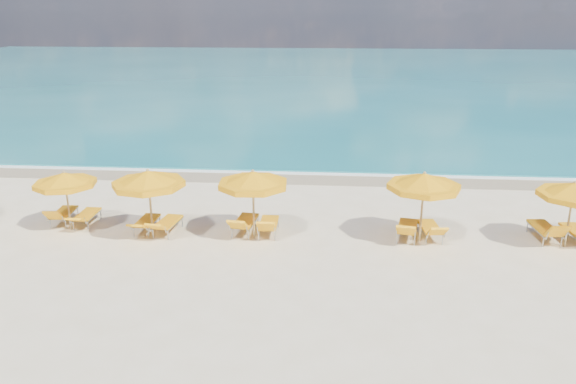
{
  "coord_description": "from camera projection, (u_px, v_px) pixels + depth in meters",
  "views": [
    {
      "loc": [
        1.49,
        -16.76,
        7.26
      ],
      "look_at": [
        0.0,
        1.5,
        1.2
      ],
      "focal_mm": 35.0,
      "sensor_mm": 36.0,
      "label": 1
    }
  ],
  "objects": [
    {
      "name": "lounger_2_left",
      "position": [
        64.0,
        217.0,
        19.75
      ],
      "size": [
        0.74,
        1.79,
        0.82
      ],
      "rotation": [
        0.0,
        0.0,
        0.09
      ],
      "color": "#A5A8AD",
      "rests_on": "ground"
    },
    {
      "name": "foam_line",
      "position": [
        300.0,
        171.0,
        26.01
      ],
      "size": [
        120.0,
        1.2,
        0.03
      ],
      "primitive_type": "cube",
      "color": "white",
      "rests_on": "ground"
    },
    {
      "name": "umbrella_3",
      "position": [
        148.0,
        179.0,
        17.88
      ],
      "size": [
        2.69,
        2.69,
        2.38
      ],
      "rotation": [
        0.0,
        0.0,
        0.16
      ],
      "color": "tan",
      "rests_on": "ground"
    },
    {
      "name": "whitecap_near",
      "position": [
        212.0,
        130.0,
        34.8
      ],
      "size": [
        14.0,
        0.36,
        0.05
      ],
      "primitive_type": "cube",
      "color": "white",
      "rests_on": "ground"
    },
    {
      "name": "lounger_2_right",
      "position": [
        87.0,
        219.0,
        19.6
      ],
      "size": [
        0.62,
        1.8,
        0.67
      ],
      "rotation": [
        0.0,
        0.0,
        0.02
      ],
      "color": "#A5A8AD",
      "rests_on": "ground"
    },
    {
      "name": "lounger_3_right",
      "position": [
        167.0,
        227.0,
        18.86
      ],
      "size": [
        0.83,
        1.88,
        0.76
      ],
      "rotation": [
        0.0,
        0.0,
        -0.14
      ],
      "color": "#A5A8AD",
      "rests_on": "ground"
    },
    {
      "name": "whitecap_far",
      "position": [
        424.0,
        113.0,
        40.35
      ],
      "size": [
        18.0,
        0.3,
        0.05
      ],
      "primitive_type": "cube",
      "color": "white",
      "rests_on": "ground"
    },
    {
      "name": "lounger_5_right",
      "position": [
        430.0,
        232.0,
        18.44
      ],
      "size": [
        0.76,
        1.8,
        0.79
      ],
      "rotation": [
        0.0,
        0.0,
        0.1
      ],
      "color": "#A5A8AD",
      "rests_on": "ground"
    },
    {
      "name": "umbrella_6",
      "position": [
        574.0,
        191.0,
        17.28
      ],
      "size": [
        2.65,
        2.65,
        2.19
      ],
      "rotation": [
        0.0,
        0.0,
        -0.26
      ],
      "color": "tan",
      "rests_on": "ground"
    },
    {
      "name": "lounger_5_left",
      "position": [
        407.0,
        232.0,
        18.43
      ],
      "size": [
        0.95,
        1.91,
        0.85
      ],
      "rotation": [
        0.0,
        0.0,
        -0.19
      ],
      "color": "#A5A8AD",
      "rests_on": "ground"
    },
    {
      "name": "ground_plane",
      "position": [
        284.0,
        241.0,
        18.25
      ],
      "size": [
        120.0,
        120.0,
        0.0
      ],
      "primitive_type": "plane",
      "color": "beige"
    },
    {
      "name": "lounger_4_right",
      "position": [
        269.0,
        228.0,
        18.75
      ],
      "size": [
        0.63,
        1.76,
        0.85
      ],
      "rotation": [
        0.0,
        0.0,
        0.01
      ],
      "color": "#A5A8AD",
      "rests_on": "ground"
    },
    {
      "name": "wet_sand_band",
      "position": [
        299.0,
        176.0,
        25.26
      ],
      "size": [
        120.0,
        2.6,
        0.01
      ],
      "primitive_type": "cube",
      "color": "tan",
      "rests_on": "ground"
    },
    {
      "name": "lounger_3_left",
      "position": [
        147.0,
        225.0,
        19.03
      ],
      "size": [
        0.63,
        1.78,
        0.66
      ],
      "rotation": [
        0.0,
        0.0,
        -0.04
      ],
      "color": "#A5A8AD",
      "rests_on": "ground"
    },
    {
      "name": "ocean",
      "position": [
        321.0,
        74.0,
        63.67
      ],
      "size": [
        120.0,
        80.0,
        0.3
      ],
      "primitive_type": "cube",
      "color": "#13676E",
      "rests_on": "ground"
    },
    {
      "name": "umbrella_5",
      "position": [
        424.0,
        182.0,
        17.64
      ],
      "size": [
        2.38,
        2.38,
        2.37
      ],
      "rotation": [
        0.0,
        0.0,
        0.02
      ],
      "color": "tan",
      "rests_on": "ground"
    },
    {
      "name": "lounger_4_left",
      "position": [
        245.0,
        226.0,
        18.89
      ],
      "size": [
        0.84,
        1.93,
        0.86
      ],
      "rotation": [
        0.0,
        0.0,
        -0.12
      ],
      "color": "#A5A8AD",
      "rests_on": "ground"
    },
    {
      "name": "lounger_6_left",
      "position": [
        545.0,
        233.0,
        18.28
      ],
      "size": [
        0.77,
        1.88,
        0.92
      ],
      "rotation": [
        0.0,
        0.0,
        0.08
      ],
      "color": "#A5A8AD",
      "rests_on": "ground"
    },
    {
      "name": "umbrella_4",
      "position": [
        253.0,
        180.0,
        17.96
      ],
      "size": [
        2.95,
        2.95,
        2.34
      ],
      "rotation": [
        0.0,
        0.0,
        -0.34
      ],
      "color": "tan",
      "rests_on": "ground"
    },
    {
      "name": "umbrella_2",
      "position": [
        65.0,
        180.0,
        18.65
      ],
      "size": [
        2.4,
        2.4,
        2.1
      ],
      "rotation": [
        0.0,
        0.0,
        -0.18
      ],
      "color": "tan",
      "rests_on": "ground"
    }
  ]
}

